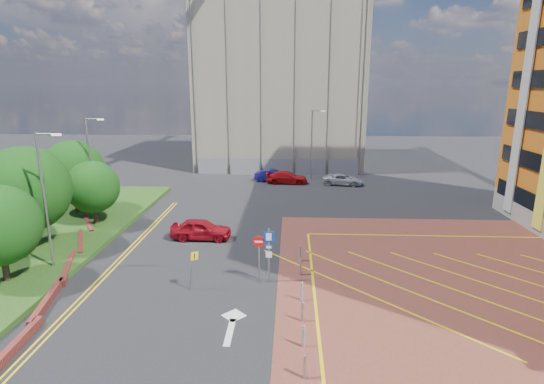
# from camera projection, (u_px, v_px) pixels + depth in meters

# --- Properties ---
(ground) EXTENTS (140.00, 140.00, 0.00)m
(ground) POSITION_uv_depth(u_px,v_px,m) (259.00, 291.00, 22.98)
(ground) COLOR black
(ground) RESTS_ON ground
(forecourt) EXTENTS (26.00, 26.00, 0.02)m
(forecourt) POSITION_uv_depth(u_px,v_px,m) (523.00, 296.00, 22.35)
(forecourt) COLOR brown
(forecourt) RESTS_ON ground
(grass_bed) EXTENTS (14.00, 32.00, 0.30)m
(grass_bed) POSITION_uv_depth(u_px,v_px,m) (8.00, 242.00, 29.55)
(grass_bed) COLOR #244014
(grass_bed) RESTS_ON ground
(retaining_wall) EXTENTS (6.06, 20.33, 0.40)m
(retaining_wall) POSITION_uv_depth(u_px,v_px,m) (65.00, 267.00, 25.39)
(retaining_wall) COLOR maroon
(retaining_wall) RESTS_ON ground
(tree_b) EXTENTS (5.60, 5.60, 6.74)m
(tree_b) POSITION_uv_depth(u_px,v_px,m) (26.00, 189.00, 27.46)
(tree_b) COLOR #3D2B1C
(tree_b) RESTS_ON grass_bed
(tree_c) EXTENTS (4.00, 4.00, 4.90)m
(tree_c) POSITION_uv_depth(u_px,v_px,m) (93.00, 187.00, 32.46)
(tree_c) COLOR #3D2B1C
(tree_c) RESTS_ON grass_bed
(tree_d) EXTENTS (5.00, 5.00, 6.08)m
(tree_d) POSITION_uv_depth(u_px,v_px,m) (73.00, 170.00, 35.33)
(tree_d) COLOR #3D2B1C
(tree_d) RESTS_ON grass_bed
(lamp_left_near) EXTENTS (1.53, 0.16, 8.00)m
(lamp_left_near) POSITION_uv_depth(u_px,v_px,m) (45.00, 195.00, 24.31)
(lamp_left_near) COLOR #9EA0A8
(lamp_left_near) RESTS_ON grass_bed
(lamp_left_far) EXTENTS (1.53, 0.16, 8.00)m
(lamp_left_far) POSITION_uv_depth(u_px,v_px,m) (91.00, 163.00, 34.07)
(lamp_left_far) COLOR #9EA0A8
(lamp_left_far) RESTS_ON grass_bed
(lamp_back) EXTENTS (1.53, 0.16, 8.00)m
(lamp_back) POSITION_uv_depth(u_px,v_px,m) (312.00, 142.00, 48.79)
(lamp_back) COLOR #9EA0A8
(lamp_back) RESTS_ON ground
(sign_cluster) EXTENTS (1.17, 0.12, 3.20)m
(sign_cluster) POSITION_uv_depth(u_px,v_px,m) (265.00, 250.00, 23.43)
(sign_cluster) COLOR #9EA0A8
(sign_cluster) RESTS_ON ground
(warning_sign) EXTENTS (0.61, 0.39, 2.25)m
(warning_sign) POSITION_uv_depth(u_px,v_px,m) (192.00, 266.00, 22.68)
(warning_sign) COLOR #9EA0A8
(warning_sign) RESTS_ON ground
(bollard_row) EXTENTS (0.14, 11.14, 0.90)m
(bollard_row) POSITION_uv_depth(u_px,v_px,m) (302.00, 299.00, 21.15)
(bollard_row) COLOR #9EA0A8
(bollard_row) RESTS_ON forecourt
(construction_building) EXTENTS (21.20, 19.20, 22.00)m
(construction_building) POSITION_uv_depth(u_px,v_px,m) (280.00, 82.00, 58.93)
(construction_building) COLOR gray
(construction_building) RESTS_ON ground
(construction_fence) EXTENTS (21.60, 0.06, 2.00)m
(construction_fence) POSITION_uv_depth(u_px,v_px,m) (286.00, 167.00, 51.71)
(construction_fence) COLOR gray
(construction_fence) RESTS_ON ground
(car_red_left) EXTENTS (4.33, 1.79, 1.47)m
(car_red_left) POSITION_uv_depth(u_px,v_px,m) (201.00, 229.00, 30.44)
(car_red_left) COLOR maroon
(car_red_left) RESTS_ON ground
(car_blue_back) EXTENTS (4.33, 2.24, 1.36)m
(car_blue_back) POSITION_uv_depth(u_px,v_px,m) (273.00, 176.00, 48.27)
(car_blue_back) COLOR navy
(car_blue_back) RESTS_ON ground
(car_red_back) EXTENTS (4.67, 2.06, 1.33)m
(car_red_back) POSITION_uv_depth(u_px,v_px,m) (287.00, 177.00, 47.43)
(car_red_back) COLOR red
(car_red_back) RESTS_ON ground
(car_silver_back) EXTENTS (4.59, 2.73, 1.19)m
(car_silver_back) POSITION_uv_depth(u_px,v_px,m) (343.00, 179.00, 46.75)
(car_silver_back) COLOR silver
(car_silver_back) RESTS_ON ground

